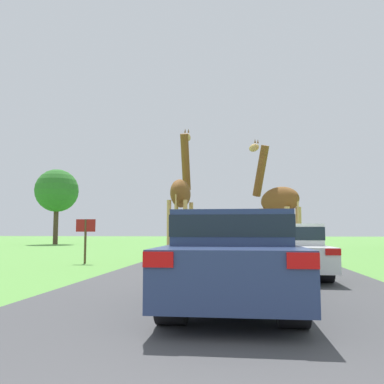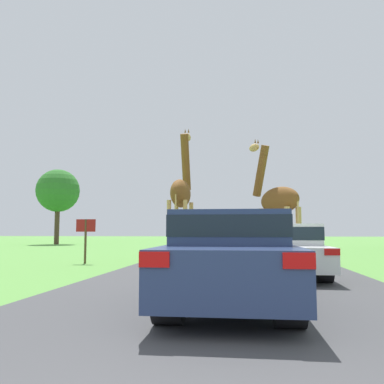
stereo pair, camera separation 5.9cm
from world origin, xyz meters
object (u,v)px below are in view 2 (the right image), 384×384
(car_queue_left, at_px, (260,236))
(giraffe_companion, at_px, (277,202))
(car_lead_maroon, at_px, (231,256))
(sign_post, at_px, (86,232))
(giraffe_near_road, at_px, (181,193))
(tree_centre_back, at_px, (58,191))
(car_far_ahead, at_px, (286,248))
(car_queue_right, at_px, (270,239))

(car_queue_left, bearing_deg, giraffe_companion, -90.22)
(car_lead_maroon, bearing_deg, sign_post, 124.92)
(giraffe_near_road, xyz_separation_m, tree_centre_back, (-13.43, 18.55, 2.02))
(giraffe_companion, xyz_separation_m, sign_post, (-6.71, -0.73, -1.06))
(giraffe_near_road, distance_m, sign_post, 3.66)
(tree_centre_back, bearing_deg, car_queue_left, -10.06)
(car_lead_maroon, distance_m, tree_centre_back, 30.98)
(giraffe_companion, xyz_separation_m, car_lead_maroon, (-1.41, -8.32, -1.38))
(giraffe_near_road, relative_size, sign_post, 3.31)
(giraffe_near_road, relative_size, giraffe_companion, 1.10)
(giraffe_companion, distance_m, tree_centre_back, 24.96)
(car_far_ahead, bearing_deg, sign_post, 154.22)
(car_queue_left, distance_m, car_far_ahead, 19.22)
(car_queue_right, bearing_deg, giraffe_companion, -92.00)
(giraffe_near_road, xyz_separation_m, car_lead_maroon, (1.96, -8.08, -1.74))
(tree_centre_back, bearing_deg, car_far_ahead, -53.09)
(giraffe_companion, height_order, car_queue_right, giraffe_companion)
(car_queue_left, xyz_separation_m, tree_centre_back, (-16.86, 2.99, 3.76))
(sign_post, bearing_deg, car_far_ahead, -25.78)
(giraffe_near_road, relative_size, car_queue_left, 1.23)
(car_queue_right, relative_size, car_far_ahead, 1.11)
(car_queue_right, height_order, sign_post, sign_post)
(giraffe_near_road, distance_m, car_queue_right, 9.11)
(car_queue_left, distance_m, sign_post, 17.41)
(car_queue_right, relative_size, sign_post, 2.91)
(giraffe_near_road, height_order, sign_post, giraffe_near_road)
(giraffe_companion, distance_m, car_far_ahead, 4.17)
(giraffe_companion, xyz_separation_m, car_queue_right, (0.28, 7.90, -1.46))
(giraffe_companion, xyz_separation_m, tree_centre_back, (-16.80, 18.30, 2.38))
(car_lead_maroon, height_order, tree_centre_back, tree_centre_back)
(car_queue_left, bearing_deg, sign_post, -112.89)
(car_queue_right, relative_size, car_queue_left, 1.08)
(tree_centre_back, xyz_separation_m, sign_post, (10.09, -19.03, -3.44))
(giraffe_companion, relative_size, car_queue_right, 1.03)
(car_queue_left, bearing_deg, giraffe_near_road, -102.41)
(tree_centre_back, relative_size, sign_post, 4.11)
(car_queue_right, distance_m, car_far_ahead, 11.82)
(sign_post, bearing_deg, car_queue_right, 51.00)
(car_lead_maroon, distance_m, car_queue_right, 16.31)
(car_queue_right, bearing_deg, sign_post, -129.00)
(giraffe_near_road, height_order, tree_centre_back, tree_centre_back)
(car_queue_right, height_order, car_far_ahead, car_far_ahead)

